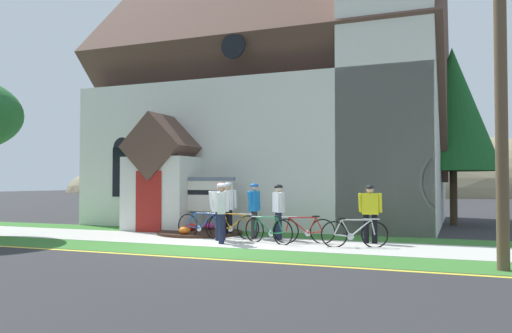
# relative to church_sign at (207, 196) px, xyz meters

# --- Properties ---
(ground) EXTENTS (140.00, 140.00, 0.00)m
(ground) POSITION_rel_church_sign_xyz_m (1.81, 0.24, -1.23)
(ground) COLOR #2B2B2D
(sidewalk_slab) EXTENTS (32.00, 2.70, 0.01)m
(sidewalk_slab) POSITION_rel_church_sign_xyz_m (0.52, -2.02, -1.23)
(sidewalk_slab) COLOR #B7B5AD
(sidewalk_slab) RESTS_ON ground
(grass_verge) EXTENTS (32.00, 1.76, 0.01)m
(grass_verge) POSITION_rel_church_sign_xyz_m (0.52, -4.25, -1.23)
(grass_verge) COLOR #38722D
(grass_verge) RESTS_ON ground
(church_lawn) EXTENTS (24.00, 1.65, 0.01)m
(church_lawn) POSITION_rel_church_sign_xyz_m (0.52, 0.16, -1.23)
(church_lawn) COLOR #38722D
(church_lawn) RESTS_ON ground
(curb_paint_stripe) EXTENTS (28.00, 0.16, 0.01)m
(curb_paint_stripe) POSITION_rel_church_sign_xyz_m (0.52, -5.28, -1.23)
(curb_paint_stripe) COLOR yellow
(curb_paint_stripe) RESTS_ON ground
(church_building) EXTENTS (14.04, 12.21, 14.24)m
(church_building) POSITION_rel_church_sign_xyz_m (0.93, 5.83, 3.83)
(church_building) COLOR silver
(church_building) RESTS_ON ground
(church_sign) EXTENTS (2.00, 0.19, 1.88)m
(church_sign) POSITION_rel_church_sign_xyz_m (0.00, 0.00, 0.00)
(church_sign) COLOR slate
(church_sign) RESTS_ON ground
(flower_bed) EXTENTS (2.77, 2.77, 0.34)m
(flower_bed) POSITION_rel_church_sign_xyz_m (0.02, -0.53, -1.16)
(flower_bed) COLOR #382319
(flower_bed) RESTS_ON ground
(bicycle_green) EXTENTS (1.65, 0.68, 0.82)m
(bicycle_green) POSITION_rel_church_sign_xyz_m (2.97, -2.10, -0.86)
(bicycle_green) COLOR black
(bicycle_green) RESTS_ON ground
(bicycle_red) EXTENTS (1.69, 0.56, 0.80)m
(bicycle_red) POSITION_rel_church_sign_xyz_m (5.36, -2.07, -0.86)
(bicycle_red) COLOR black
(bicycle_red) RESTS_ON ground
(bicycle_silver) EXTENTS (1.75, 0.19, 0.83)m
(bicycle_silver) POSITION_rel_church_sign_xyz_m (1.56, -1.36, -0.85)
(bicycle_silver) COLOR black
(bicycle_silver) RESTS_ON ground
(bicycle_blue) EXTENTS (1.67, 0.50, 0.80)m
(bicycle_blue) POSITION_rel_church_sign_xyz_m (3.90, -1.67, -0.87)
(bicycle_blue) COLOR black
(bicycle_blue) RESTS_ON ground
(bicycle_black) EXTENTS (1.79, 0.31, 0.84)m
(bicycle_black) POSITION_rel_church_sign_xyz_m (0.65, -1.67, -0.84)
(bicycle_black) COLOR black
(bicycle_black) RESTS_ON ground
(cyclist_in_orange_jersey) EXTENTS (0.36, 0.73, 1.69)m
(cyclist_in_orange_jersey) POSITION_rel_church_sign_xyz_m (1.80, -2.67, -0.24)
(cyclist_in_orange_jersey) COLOR #191E38
(cyclist_in_orange_jersey) RESTS_ON ground
(cyclist_in_blue_jersey) EXTENTS (0.66, 0.28, 1.70)m
(cyclist_in_blue_jersey) POSITION_rel_church_sign_xyz_m (1.13, -0.82, -0.23)
(cyclist_in_blue_jersey) COLOR black
(cyclist_in_blue_jersey) RESTS_ON ground
(cyclist_in_yellow_jersey) EXTENTS (0.27, 0.77, 1.68)m
(cyclist_in_yellow_jersey) POSITION_rel_church_sign_xyz_m (2.13, -1.05, -0.25)
(cyclist_in_yellow_jersey) COLOR #2D2D33
(cyclist_in_yellow_jersey) RESTS_ON ground
(cyclist_in_red_jersey) EXTENTS (0.46, 0.67, 1.65)m
(cyclist_in_red_jersey) POSITION_rel_church_sign_xyz_m (2.92, -1.10, -0.27)
(cyclist_in_red_jersey) COLOR #191E38
(cyclist_in_red_jersey) RESTS_ON ground
(cyclist_in_green_jersey) EXTENTS (0.65, 0.28, 1.64)m
(cyclist_in_green_jersey) POSITION_rel_church_sign_xyz_m (5.62, -1.04, -0.28)
(cyclist_in_green_jersey) COLOR black
(cyclist_in_green_jersey) RESTS_ON ground
(cyclist_in_white_jersey) EXTENTS (0.49, 0.63, 1.71)m
(cyclist_in_white_jersey) POSITION_rel_church_sign_xyz_m (1.43, -1.97, -0.23)
(cyclist_in_white_jersey) COLOR #191E38
(cyclist_in_white_jersey) RESTS_ON ground
(utility_pole) EXTENTS (3.12, 0.28, 8.86)m
(utility_pole) POSITION_rel_church_sign_xyz_m (8.63, -4.50, 3.67)
(utility_pole) COLOR brown
(utility_pole) RESTS_ON ground
(roadside_conifer) EXTENTS (3.67, 3.67, 7.17)m
(roadside_conifer) POSITION_rel_church_sign_xyz_m (7.72, 6.57, 3.42)
(roadside_conifer) COLOR #3D2D1E
(roadside_conifer) RESTS_ON ground
(yard_deciduous_tree) EXTENTS (3.90, 3.90, 4.83)m
(yard_deciduous_tree) POSITION_rel_church_sign_xyz_m (-5.56, 3.26, 2.24)
(yard_deciduous_tree) COLOR #3D2D1E
(yard_deciduous_tree) RESTS_ON ground
(distant_hill) EXTENTS (92.07, 37.07, 16.84)m
(distant_hill) POSITION_rel_church_sign_xyz_m (-9.41, 58.14, -1.23)
(distant_hill) COLOR #847A5B
(distant_hill) RESTS_ON ground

